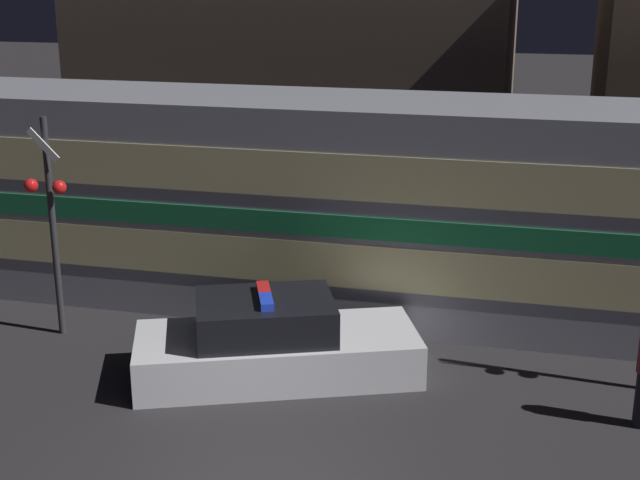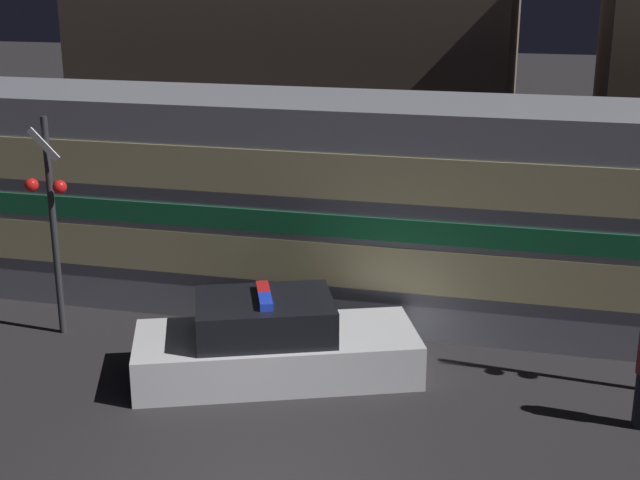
% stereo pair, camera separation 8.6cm
% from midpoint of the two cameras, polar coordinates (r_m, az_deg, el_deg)
% --- Properties ---
extents(train, '(20.75, 2.96, 4.00)m').
position_cam_midpoint_polar(train, '(16.85, 2.53, 2.24)').
color(train, gray).
rests_on(train, ground_plane).
extents(police_car, '(4.83, 3.32, 1.44)m').
position_cam_midpoint_polar(police_car, '(14.36, -2.82, -6.69)').
color(police_car, silver).
rests_on(police_car, ground_plane).
extents(crossing_signal_far, '(0.78, 0.31, 3.92)m').
position_cam_midpoint_polar(crossing_signal_far, '(16.05, -16.70, 1.73)').
color(crossing_signal_far, '#2D2D33').
rests_on(crossing_signal_far, ground_plane).
extents(building_left, '(11.88, 6.13, 7.16)m').
position_cam_midpoint_polar(building_left, '(26.16, -1.00, 11.13)').
color(building_left, brown).
rests_on(building_left, ground_plane).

